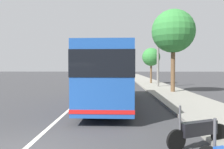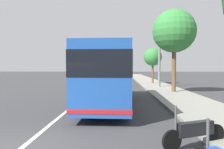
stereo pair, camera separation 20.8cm
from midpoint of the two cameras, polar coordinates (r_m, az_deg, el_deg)
sidewalk_curb at (r=16.60m, az=17.74°, el=-5.95°), size 110.00×3.60×0.14m
lane_divider_line at (r=16.22m, az=-7.55°, el=-6.29°), size 110.00×0.16×0.01m
coach_bus at (r=13.95m, az=-0.19°, el=0.44°), size 10.86×2.80×3.39m
motorcycle_angled at (r=7.14m, az=20.72°, el=-13.11°), size 0.99×2.03×1.25m
car_side_street at (r=30.03m, az=0.02°, el=-1.16°), size 4.14×2.00×1.54m
car_behind_bus at (r=39.01m, az=2.12°, el=-0.50°), size 4.39×2.14×1.44m
car_far_distant at (r=58.99m, az=-3.26°, el=0.30°), size 4.21×1.87×1.48m
car_ahead_same_lane at (r=42.25m, az=-5.59°, el=-0.31°), size 4.53×1.88×1.47m
roadside_tree_mid_block at (r=21.04m, az=15.51°, el=10.32°), size 3.78×3.78×7.34m
roadside_tree_far_block at (r=31.37m, az=10.31°, el=4.29°), size 2.43×2.43×4.89m
utility_pole at (r=25.99m, az=11.94°, el=4.76°), size 0.27×0.27×7.27m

